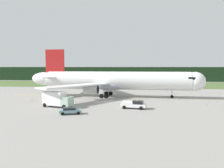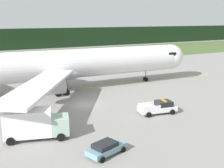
% 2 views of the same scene
% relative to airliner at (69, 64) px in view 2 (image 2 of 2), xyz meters
% --- Properties ---
extents(ground, '(320.00, 320.00, 0.00)m').
position_rel_airliner_xyz_m(ground, '(-0.97, -9.94, -4.82)').
color(ground, gray).
extents(grass_verge, '(320.00, 41.24, 0.04)m').
position_rel_airliner_xyz_m(grass_verge, '(-0.97, 49.40, -4.80)').
color(grass_verge, '#4C6332').
rests_on(grass_verge, ground).
extents(distant_tree_line, '(288.00, 4.64, 8.99)m').
position_rel_airliner_xyz_m(distant_tree_line, '(-0.97, 78.00, -0.32)').
color(distant_tree_line, black).
rests_on(distant_tree_line, ground).
extents(taxiway_centerline_main, '(68.30, 3.04, 0.01)m').
position_rel_airliner_xyz_m(taxiway_centerline_main, '(0.60, -0.02, -4.81)').
color(taxiway_centerline_main, yellow).
rests_on(taxiway_centerline_main, ground).
extents(airliner, '(52.80, 44.43, 14.44)m').
position_rel_airliner_xyz_m(airliner, '(0.00, 0.00, 0.00)').
color(airliner, white).
rests_on(airliner, ground).
extents(ops_pickup_truck, '(5.62, 2.98, 1.94)m').
position_rel_airliner_xyz_m(ops_pickup_truck, '(6.61, -18.72, -3.91)').
color(ops_pickup_truck, white).
rests_on(ops_pickup_truck, ground).
extents(catering_truck, '(7.36, 4.28, 3.59)m').
position_rel_airliner_xyz_m(catering_truck, '(-10.72, -19.08, -3.00)').
color(catering_truck, '#9EBAA7').
rests_on(catering_truck, ground).
extents(staff_car, '(4.48, 3.00, 1.30)m').
position_rel_airliner_xyz_m(staff_car, '(-5.37, -26.02, -4.12)').
color(staff_car, '#6D97A2').
rests_on(staff_car, ground).
extents(apron_cone, '(0.61, 0.61, 0.76)m').
position_rel_airliner_xyz_m(apron_cone, '(7.31, -14.00, -4.45)').
color(apron_cone, black).
rests_on(apron_cone, ground).
extents(taxiway_edge_light_east, '(0.12, 0.12, 0.36)m').
position_rel_airliner_xyz_m(taxiway_edge_light_east, '(23.07, -12.78, -4.62)').
color(taxiway_edge_light_east, yellow).
rests_on(taxiway_edge_light_east, ground).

